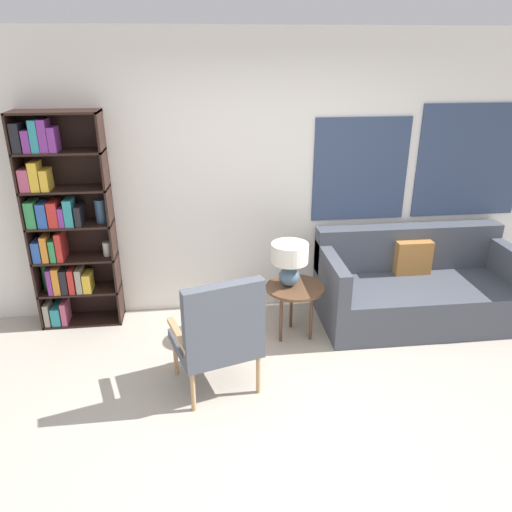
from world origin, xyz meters
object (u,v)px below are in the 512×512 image
object	(u,v)px
side_table	(295,292)
couch	(416,288)
table_lamp	(290,259)
bookshelf	(62,225)
armchair	(220,332)

from	to	relation	value
side_table	couch	bearing A→B (deg)	10.18
couch	side_table	bearing A→B (deg)	-169.82
table_lamp	bookshelf	bearing A→B (deg)	166.74
bookshelf	armchair	world-z (taller)	bookshelf
armchair	table_lamp	size ratio (longest dim) A/B	2.45
couch	side_table	distance (m)	1.29
side_table	table_lamp	distance (m)	0.32
bookshelf	side_table	world-z (taller)	bookshelf
bookshelf	couch	size ratio (longest dim) A/B	1.07
bookshelf	side_table	distance (m)	2.23
bookshelf	couch	world-z (taller)	bookshelf
couch	table_lamp	distance (m)	1.41
side_table	table_lamp	world-z (taller)	table_lamp
couch	side_table	size ratio (longest dim) A/B	3.54
armchair	side_table	bearing A→B (deg)	46.28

